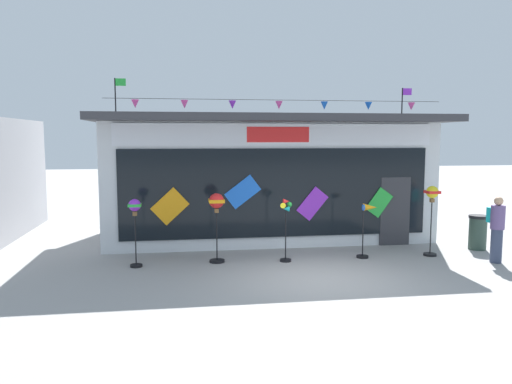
{
  "coord_description": "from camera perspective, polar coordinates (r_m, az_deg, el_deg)",
  "views": [
    {
      "loc": [
        -3.07,
        -10.65,
        3.17
      ],
      "look_at": [
        -1.14,
        2.15,
        1.73
      ],
      "focal_mm": 35.04,
      "sensor_mm": 36.0,
      "label": 1
    }
  ],
  "objects": [
    {
      "name": "wind_spinner_center_left",
      "position": [
        12.66,
        3.44,
        -3.52
      ],
      "size": [
        0.33,
        0.29,
        1.63
      ],
      "color": "black",
      "rests_on": "ground_plane"
    },
    {
      "name": "person_near_camera",
      "position": [
        13.98,
        25.79,
        -3.7
      ],
      "size": [
        0.34,
        0.46,
        1.68
      ],
      "rotation": [
        0.0,
        0.0,
        0.05
      ],
      "color": "#333D56",
      "rests_on": "ground_plane"
    },
    {
      "name": "trash_bin",
      "position": [
        15.44,
        23.98,
        -4.21
      ],
      "size": [
        0.52,
        0.52,
        0.97
      ],
      "color": "#2D4238",
      "rests_on": "ground_plane"
    },
    {
      "name": "wind_spinner_far_left",
      "position": [
        12.44,
        -13.66,
        -2.53
      ],
      "size": [
        0.3,
        0.3,
        1.68
      ],
      "color": "black",
      "rests_on": "ground_plane"
    },
    {
      "name": "wind_spinner_left",
      "position": [
        12.57,
        -4.52,
        -1.89
      ],
      "size": [
        0.39,
        0.39,
        1.76
      ],
      "color": "black",
      "rests_on": "ground_plane"
    },
    {
      "name": "wind_spinner_right",
      "position": [
        14.02,
        19.45,
        -1.08
      ],
      "size": [
        0.35,
        0.35,
        1.88
      ],
      "color": "black",
      "rests_on": "ground_plane"
    },
    {
      "name": "ground_plane",
      "position": [
        11.53,
        7.31,
        -9.69
      ],
      "size": [
        80.0,
        80.0,
        0.0
      ],
      "primitive_type": "plane",
      "color": "#9E9B99"
    },
    {
      "name": "wind_spinner_center_right",
      "position": [
        13.39,
        12.59,
        -3.36
      ],
      "size": [
        0.53,
        0.31,
        1.44
      ],
      "color": "black",
      "rests_on": "ground_plane"
    },
    {
      "name": "kite_shop_building",
      "position": [
        16.04,
        1.06,
        1.87
      ],
      "size": [
        10.11,
        5.33,
        4.93
      ],
      "color": "silver",
      "rests_on": "ground_plane"
    }
  ]
}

